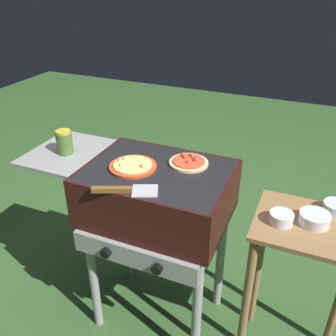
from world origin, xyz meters
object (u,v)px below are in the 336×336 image
(prep_table, at_px, (302,270))
(topping_bowl_far, at_px, (314,219))
(pizza_cheese, at_px, (133,166))
(topping_bowl_near, at_px, (281,218))
(sauce_jar, at_px, (65,142))
(spatula, at_px, (126,190))
(grill, at_px, (155,197))
(pizza_pepperoni, at_px, (189,162))
(topping_bowl_middle, at_px, (336,208))

(prep_table, height_order, topping_bowl_far, topping_bowl_far)
(pizza_cheese, height_order, topping_bowl_near, pizza_cheese)
(prep_table, height_order, topping_bowl_near, topping_bowl_near)
(sauce_jar, xyz_separation_m, prep_table, (1.13, 0.02, -0.39))
(topping_bowl_near, bearing_deg, topping_bowl_far, 21.35)
(spatula, bearing_deg, prep_table, 16.68)
(prep_table, bearing_deg, sauce_jar, -178.90)
(pizza_cheese, distance_m, topping_bowl_far, 0.77)
(topping_bowl_near, bearing_deg, grill, 176.41)
(topping_bowl_near, bearing_deg, prep_table, 18.54)
(sauce_jar, bearing_deg, spatula, -23.88)
(grill, bearing_deg, sauce_jar, -177.81)
(grill, relative_size, sauce_jar, 8.37)
(grill, xyz_separation_m, pizza_pepperoni, (0.12, 0.11, 0.15))
(prep_table, relative_size, topping_bowl_middle, 7.82)
(grill, xyz_separation_m, topping_bowl_middle, (0.75, 0.12, 0.07))
(pizza_cheese, relative_size, sauce_jar, 1.82)
(spatula, bearing_deg, topping_bowl_near, 16.30)
(pizza_cheese, xyz_separation_m, topping_bowl_far, (0.77, 0.03, -0.08))
(grill, bearing_deg, topping_bowl_middle, 9.11)
(pizza_cheese, xyz_separation_m, topping_bowl_near, (0.65, -0.01, -0.08))
(grill, xyz_separation_m, prep_table, (0.67, 0.00, -0.19))
(sauce_jar, height_order, prep_table, sauce_jar)
(spatula, height_order, prep_table, spatula)
(grill, height_order, spatula, spatula)
(topping_bowl_near, bearing_deg, sauce_jar, 179.00)
(grill, distance_m, pizza_cheese, 0.18)
(pizza_pepperoni, bearing_deg, pizza_cheese, -148.32)
(topping_bowl_far, bearing_deg, grill, -179.05)
(pizza_pepperoni, relative_size, topping_bowl_near, 1.90)
(sauce_jar, bearing_deg, pizza_cheese, -0.54)
(grill, relative_size, pizza_cheese, 4.59)
(spatula, height_order, topping_bowl_middle, spatula)
(spatula, relative_size, prep_table, 0.33)
(topping_bowl_far, bearing_deg, spatula, -162.83)
(topping_bowl_middle, bearing_deg, pizza_cheese, -170.51)
(topping_bowl_near, xyz_separation_m, topping_bowl_far, (0.12, 0.05, 0.00))
(prep_table, distance_m, topping_bowl_far, 0.26)
(pizza_cheese, bearing_deg, sauce_jar, 179.46)
(pizza_cheese, xyz_separation_m, topping_bowl_middle, (0.84, 0.14, -0.08))
(pizza_pepperoni, height_order, sauce_jar, sauce_jar)
(topping_bowl_near, xyz_separation_m, topping_bowl_middle, (0.19, 0.16, -0.00))
(topping_bowl_middle, bearing_deg, topping_bowl_near, -141.13)
(topping_bowl_far, relative_size, topping_bowl_middle, 1.15)
(grill, xyz_separation_m, topping_bowl_near, (0.56, -0.03, 0.07))
(pizza_cheese, relative_size, topping_bowl_near, 2.26)
(topping_bowl_near, height_order, topping_bowl_middle, same)
(spatula, bearing_deg, topping_bowl_middle, 22.77)
(grill, height_order, pizza_cheese, pizza_cheese)
(pizza_cheese, relative_size, topping_bowl_far, 1.77)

